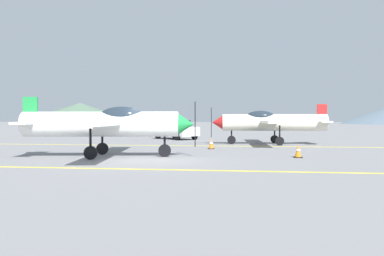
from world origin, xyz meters
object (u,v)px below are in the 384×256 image
object	(u,v)px
airplane_near	(108,123)
traffic_cone_front	(211,144)
airplane_mid	(269,122)
traffic_cone_side	(298,151)
car_sedan	(176,129)

from	to	relation	value
airplane_near	traffic_cone_front	bearing A→B (deg)	50.21
airplane_mid	traffic_cone_side	distance (m)	9.00
car_sedan	airplane_mid	bearing A→B (deg)	-36.81
airplane_mid	traffic_cone_side	world-z (taller)	airplane_mid
airplane_near	traffic_cone_side	world-z (taller)	airplane_near
car_sedan	traffic_cone_front	distance (m)	10.81
airplane_near	traffic_cone_front	xyz separation A→B (m)	(4.31, 5.17, -1.25)
airplane_near	car_sedan	distance (m)	15.28
car_sedan	traffic_cone_side	bearing A→B (deg)	-60.88
airplane_mid	traffic_cone_side	size ratio (longest dim) A/B	15.43
airplane_mid	car_sedan	bearing A→B (deg)	143.19
airplane_mid	car_sedan	distance (m)	9.36
traffic_cone_side	airplane_near	bearing A→B (deg)	-174.90
airplane_near	car_sedan	xyz separation A→B (m)	(0.46, 15.25, -0.69)
car_sedan	traffic_cone_side	distance (m)	16.60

